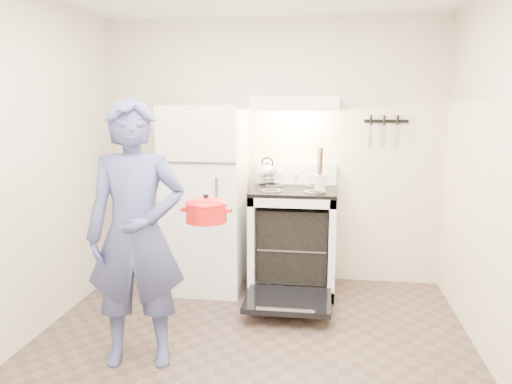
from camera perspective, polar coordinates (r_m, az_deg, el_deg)
floor at (r=3.47m, az=-1.60°, el=-19.57°), size 3.60×3.60×0.00m
back_wall at (r=4.82m, az=1.93°, el=4.60°), size 3.20×0.02×2.50m
refrigerator at (r=4.63m, az=-5.72°, el=-0.67°), size 0.70×0.70×1.70m
stove_body at (r=4.63m, az=4.29°, el=-5.63°), size 0.76×0.65×0.92m
cooktop at (r=4.52m, az=4.37°, el=0.17°), size 0.76×0.65×0.03m
backsplash at (r=4.78m, az=4.61°, el=2.12°), size 0.76×0.07×0.20m
oven_door at (r=4.18m, az=3.66°, el=-12.30°), size 0.70×0.54×0.04m
oven_rack at (r=4.63m, az=4.28°, el=-5.87°), size 0.60×0.52×0.01m
range_hood at (r=4.52m, az=4.57°, el=10.04°), size 0.76×0.50×0.12m
knife_strip at (r=4.78m, az=14.66°, el=7.84°), size 0.40×0.02×0.03m
pizza_stone at (r=4.60m, az=4.15°, el=-5.82°), size 0.36×0.36×0.02m
tea_kettle at (r=4.72m, az=1.29°, el=2.41°), size 0.21×0.18×0.26m
utensil_jar at (r=4.30m, az=7.32°, el=1.08°), size 0.10×0.10×0.13m
person at (r=3.33m, az=-13.53°, el=-4.81°), size 0.71×0.54×1.75m
dutch_oven at (r=3.48m, az=-5.71°, el=-2.35°), size 0.35×0.28×0.23m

